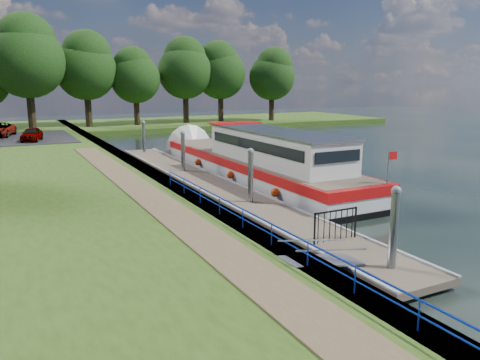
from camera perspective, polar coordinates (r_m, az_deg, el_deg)
ground at (r=15.65m, az=16.53°, el=-10.91°), size 160.00×160.00×0.00m
bank_edge at (r=27.00m, az=-10.12°, el=-0.19°), size 1.10×90.00×0.78m
far_bank at (r=66.37m, az=-7.58°, el=6.85°), size 60.00×18.00×0.60m
footpath at (r=19.87m, az=-9.27°, el=-3.27°), size 1.60×40.00×0.05m
blue_fence at (r=15.92m, az=2.01°, el=-5.00°), size 0.04×18.04×0.72m
pontoon at (r=26.07m, az=-3.44°, el=-0.92°), size 2.50×30.00×0.56m
mooring_piles at (r=25.85m, az=-3.47°, el=1.45°), size 0.30×27.30×3.55m
gangway at (r=14.64m, az=9.97°, el=-9.56°), size 2.58×1.00×0.92m
gate_panel at (r=16.82m, az=11.59°, el=-4.90°), size 1.85×0.05×1.15m
barge at (r=29.31m, az=1.31°, el=2.32°), size 4.36×21.15×4.78m
horizon_trees at (r=59.64m, az=-19.39°, el=13.11°), size 54.38×10.03×12.87m
car_a at (r=45.50m, az=-24.05°, el=5.13°), size 2.32×3.77×1.20m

